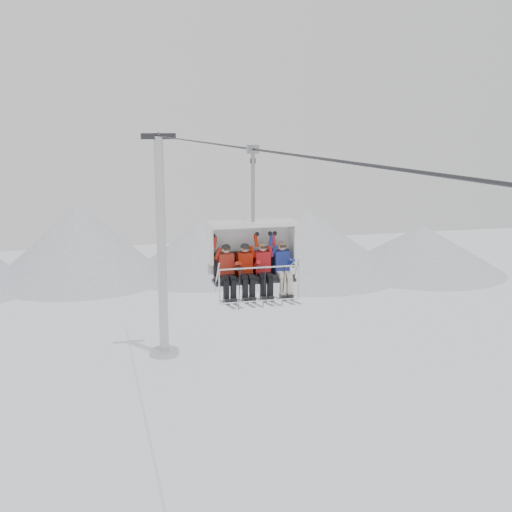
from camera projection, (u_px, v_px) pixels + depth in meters
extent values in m
cone|color=silver|center=(80.00, 242.00, 58.53)|extent=(16.00, 16.00, 7.00)
cone|color=silver|center=(201.00, 249.00, 60.55)|extent=(14.00, 14.00, 5.00)
cone|color=silver|center=(308.00, 242.00, 61.07)|extent=(18.00, 18.00, 6.00)
cone|color=silver|center=(422.00, 248.00, 62.10)|extent=(16.00, 16.00, 4.50)
cone|color=silver|center=(254.00, 243.00, 64.95)|extent=(12.00, 12.00, 4.50)
cylinder|color=#B5B7BD|center=(162.00, 249.00, 38.33)|extent=(0.56, 0.56, 13.30)
cylinder|color=#B5B7BD|center=(165.00, 352.00, 39.62)|extent=(1.80, 1.80, 0.30)
cube|color=#29292E|center=(158.00, 136.00, 37.00)|extent=(2.00, 0.35, 0.35)
cylinder|color=#29292E|center=(256.00, 150.00, 16.16)|extent=(0.06, 50.00, 0.06)
cube|color=black|center=(254.00, 277.00, 17.03)|extent=(2.09, 0.55, 0.10)
cube|color=black|center=(251.00, 262.00, 17.21)|extent=(2.09, 0.10, 0.61)
cube|color=#29292E|center=(254.00, 280.00, 17.05)|extent=(2.18, 0.60, 0.08)
cube|color=white|center=(249.00, 247.00, 17.34)|extent=(2.32, 0.10, 1.38)
cube|color=white|center=(253.00, 223.00, 16.82)|extent=(2.32, 0.90, 0.10)
cylinder|color=silver|center=(259.00, 268.00, 16.44)|extent=(2.12, 0.04, 0.04)
cylinder|color=silver|center=(260.00, 301.00, 16.55)|extent=(2.12, 0.04, 0.04)
cylinder|color=gray|center=(253.00, 187.00, 16.65)|extent=(0.10, 0.10, 1.93)
cube|color=gray|center=(253.00, 149.00, 16.46)|extent=(0.30, 0.18, 0.22)
cube|color=#AC2717|center=(226.00, 264.00, 16.81)|extent=(0.40, 0.27, 0.59)
sphere|color=tan|center=(226.00, 249.00, 16.69)|extent=(0.22, 0.22, 0.22)
cube|color=black|center=(226.00, 289.00, 16.48)|extent=(0.13, 0.15, 0.47)
cube|color=black|center=(233.00, 289.00, 16.53)|extent=(0.13, 0.15, 0.47)
cube|color=#AFB2B9|center=(227.00, 305.00, 16.46)|extent=(0.09, 1.69, 0.26)
cube|color=#AFB2B9|center=(234.00, 304.00, 16.51)|extent=(0.09, 1.69, 0.26)
cube|color=red|center=(245.00, 263.00, 16.93)|extent=(0.40, 0.27, 0.59)
sphere|color=tan|center=(245.00, 248.00, 16.81)|extent=(0.22, 0.22, 0.22)
cube|color=black|center=(245.00, 288.00, 16.61)|extent=(0.13, 0.15, 0.47)
cube|color=black|center=(252.00, 288.00, 16.65)|extent=(0.13, 0.15, 0.47)
cube|color=#AFB2B9|center=(246.00, 303.00, 16.59)|extent=(0.09, 1.69, 0.26)
cube|color=#AFB2B9|center=(253.00, 303.00, 16.63)|extent=(0.09, 1.69, 0.26)
cube|color=red|center=(262.00, 262.00, 17.06)|extent=(0.40, 0.27, 0.59)
sphere|color=tan|center=(263.00, 247.00, 16.94)|extent=(0.22, 0.22, 0.22)
cube|color=black|center=(263.00, 287.00, 16.73)|extent=(0.13, 0.15, 0.47)
cube|color=black|center=(270.00, 286.00, 16.78)|extent=(0.13, 0.15, 0.47)
cube|color=#AFB2B9|center=(264.00, 302.00, 16.71)|extent=(0.09, 1.69, 0.26)
cube|color=#AFB2B9|center=(271.00, 301.00, 16.76)|extent=(0.09, 1.69, 0.26)
cube|color=navy|center=(281.00, 261.00, 17.19)|extent=(0.40, 0.27, 0.59)
sphere|color=tan|center=(282.00, 246.00, 17.07)|extent=(0.22, 0.22, 0.22)
cube|color=beige|center=(283.00, 286.00, 16.86)|extent=(0.13, 0.15, 0.47)
cube|color=beige|center=(290.00, 285.00, 16.91)|extent=(0.13, 0.15, 0.47)
cube|color=#AFB2B9|center=(284.00, 300.00, 16.84)|extent=(0.09, 1.69, 0.26)
cube|color=#AFB2B9|center=(291.00, 300.00, 16.89)|extent=(0.09, 1.69, 0.26)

